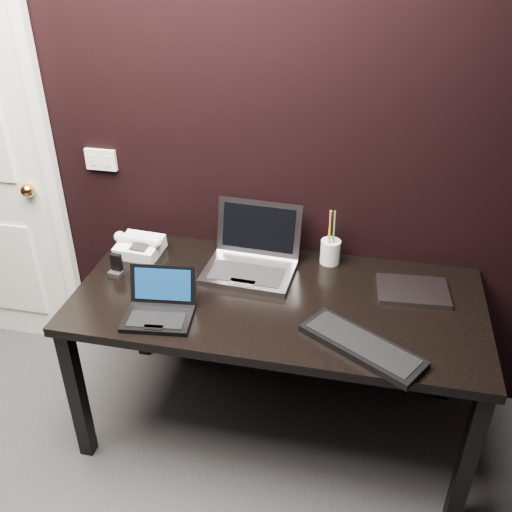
% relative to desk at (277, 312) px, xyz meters
% --- Properties ---
extents(wall_back, '(4.00, 0.00, 4.00)m').
position_rel_desk_xyz_m(wall_back, '(-0.30, 0.40, 0.64)').
color(wall_back, black).
rests_on(wall_back, ground).
extents(wall_switch, '(0.15, 0.02, 0.10)m').
position_rel_desk_xyz_m(wall_switch, '(-0.92, 0.39, 0.46)').
color(wall_switch, silver).
rests_on(wall_switch, wall_back).
extents(desk, '(1.70, 0.80, 0.74)m').
position_rel_desk_xyz_m(desk, '(0.00, 0.00, 0.00)').
color(desk, black).
rests_on(desk, ground).
extents(netbook, '(0.29, 0.27, 0.17)m').
position_rel_desk_xyz_m(netbook, '(-0.44, -0.22, 0.11)').
color(netbook, black).
rests_on(netbook, desk).
extents(silver_laptop, '(0.41, 0.37, 0.27)m').
position_rel_desk_xyz_m(silver_laptop, '(-0.15, 0.18, 0.13)').
color(silver_laptop, '#999A9F').
rests_on(silver_laptop, desk).
extents(ext_keyboard, '(0.49, 0.38, 0.03)m').
position_rel_desk_xyz_m(ext_keyboard, '(0.36, -0.26, 0.09)').
color(ext_keyboard, black).
rests_on(ext_keyboard, desk).
extents(closed_laptop, '(0.31, 0.23, 0.02)m').
position_rel_desk_xyz_m(closed_laptop, '(0.55, 0.15, 0.09)').
color(closed_laptop, '#9B9AA0').
rests_on(closed_laptop, desk).
extents(desk_phone, '(0.24, 0.19, 0.12)m').
position_rel_desk_xyz_m(desk_phone, '(-0.69, 0.21, 0.12)').
color(desk_phone, white).
rests_on(desk_phone, desk).
extents(mobile_phone, '(0.06, 0.06, 0.10)m').
position_rel_desk_xyz_m(mobile_phone, '(-0.73, 0.02, 0.12)').
color(mobile_phone, black).
rests_on(mobile_phone, desk).
extents(pen_cup, '(0.11, 0.11, 0.26)m').
position_rel_desk_xyz_m(pen_cup, '(0.18, 0.32, 0.14)').
color(pen_cup, silver).
rests_on(pen_cup, desk).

